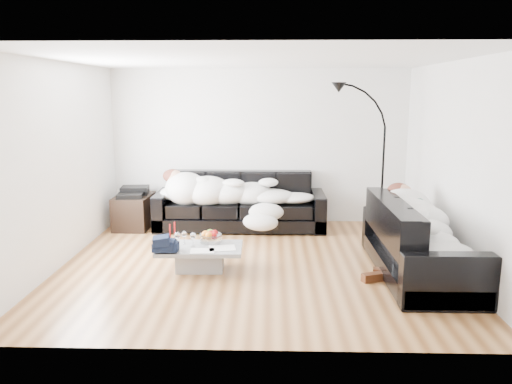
{
  "coord_description": "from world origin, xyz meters",
  "views": [
    {
      "loc": [
        0.19,
        -6.24,
        2.2
      ],
      "look_at": [
        0.0,
        0.3,
        0.9
      ],
      "focal_mm": 35.0,
      "sensor_mm": 36.0,
      "label": 1
    }
  ],
  "objects_px": {
    "stereo": "(133,191)",
    "sofa_back": "(240,201)",
    "av_cabinet": "(134,211)",
    "floor_lamp": "(383,170)",
    "candle_left": "(170,233)",
    "candle_right": "(175,232)",
    "shoes": "(379,275)",
    "wine_glass_a": "(184,238)",
    "wine_glass_b": "(177,239)",
    "wine_glass_c": "(193,240)",
    "sofa_right": "(419,238)",
    "sleeper_right": "(420,223)",
    "coffee_table": "(200,258)",
    "sleeper_back": "(240,190)",
    "fruit_bowl": "(211,236)"
  },
  "relations": [
    {
      "from": "fruit_bowl",
      "to": "stereo",
      "type": "relative_size",
      "value": 0.64
    },
    {
      "from": "candle_left",
      "to": "candle_right",
      "type": "height_order",
      "value": "candle_right"
    },
    {
      "from": "shoes",
      "to": "av_cabinet",
      "type": "distance_m",
      "value": 4.23
    },
    {
      "from": "sleeper_right",
      "to": "av_cabinet",
      "type": "height_order",
      "value": "sleeper_right"
    },
    {
      "from": "stereo",
      "to": "sleeper_back",
      "type": "bearing_deg",
      "value": -7.33
    },
    {
      "from": "sofa_back",
      "to": "sofa_right",
      "type": "xyz_separation_m",
      "value": [
        2.32,
        -2.1,
        0.01
      ]
    },
    {
      "from": "wine_glass_b",
      "to": "shoes",
      "type": "xyz_separation_m",
      "value": [
        2.48,
        -0.25,
        -0.34
      ]
    },
    {
      "from": "sofa_back",
      "to": "sofa_right",
      "type": "distance_m",
      "value": 3.13
    },
    {
      "from": "sleeper_right",
      "to": "stereo",
      "type": "distance_m",
      "value": 4.57
    },
    {
      "from": "sofa_right",
      "to": "stereo",
      "type": "distance_m",
      "value": 4.58
    },
    {
      "from": "sleeper_back",
      "to": "shoes",
      "type": "bearing_deg",
      "value": -51.01
    },
    {
      "from": "av_cabinet",
      "to": "fruit_bowl",
      "type": "bearing_deg",
      "value": -48.83
    },
    {
      "from": "coffee_table",
      "to": "shoes",
      "type": "height_order",
      "value": "coffee_table"
    },
    {
      "from": "wine_glass_b",
      "to": "stereo",
      "type": "xyz_separation_m",
      "value": [
        -1.09,
        2.01,
        0.21
      ]
    },
    {
      "from": "sofa_right",
      "to": "shoes",
      "type": "relative_size",
      "value": 4.62
    },
    {
      "from": "sofa_back",
      "to": "sleeper_right",
      "type": "distance_m",
      "value": 3.13
    },
    {
      "from": "coffee_table",
      "to": "wine_glass_a",
      "type": "bearing_deg",
      "value": 151.29
    },
    {
      "from": "sleeper_back",
      "to": "av_cabinet",
      "type": "relative_size",
      "value": 2.95
    },
    {
      "from": "shoes",
      "to": "floor_lamp",
      "type": "bearing_deg",
      "value": 68.51
    },
    {
      "from": "wine_glass_b",
      "to": "stereo",
      "type": "distance_m",
      "value": 2.29
    },
    {
      "from": "wine_glass_a",
      "to": "floor_lamp",
      "type": "xyz_separation_m",
      "value": [
        2.82,
        1.53,
        0.65
      ]
    },
    {
      "from": "wine_glass_a",
      "to": "stereo",
      "type": "distance_m",
      "value": 2.23
    },
    {
      "from": "sleeper_right",
      "to": "candle_left",
      "type": "relative_size",
      "value": 8.22
    },
    {
      "from": "candle_left",
      "to": "stereo",
      "type": "relative_size",
      "value": 0.54
    },
    {
      "from": "sofa_back",
      "to": "wine_glass_a",
      "type": "xyz_separation_m",
      "value": [
        -0.6,
        -1.92,
        -0.06
      ]
    },
    {
      "from": "wine_glass_c",
      "to": "candle_left",
      "type": "bearing_deg",
      "value": 152.5
    },
    {
      "from": "wine_glass_a",
      "to": "stereo",
      "type": "relative_size",
      "value": 0.37
    },
    {
      "from": "coffee_table",
      "to": "av_cabinet",
      "type": "xyz_separation_m",
      "value": [
        -1.37,
        2.0,
        0.12
      ]
    },
    {
      "from": "candle_left",
      "to": "av_cabinet",
      "type": "xyz_separation_m",
      "value": [
        -0.97,
        1.83,
        -0.15
      ]
    },
    {
      "from": "sofa_right",
      "to": "stereo",
      "type": "bearing_deg",
      "value": 63.14
    },
    {
      "from": "fruit_bowl",
      "to": "av_cabinet",
      "type": "height_order",
      "value": "av_cabinet"
    },
    {
      "from": "sleeper_back",
      "to": "wine_glass_b",
      "type": "distance_m",
      "value": 2.11
    },
    {
      "from": "wine_glass_a",
      "to": "sleeper_right",
      "type": "bearing_deg",
      "value": -3.51
    },
    {
      "from": "sofa_back",
      "to": "wine_glass_c",
      "type": "xyz_separation_m",
      "value": [
        -0.47,
        -2.03,
        -0.05
      ]
    },
    {
      "from": "sleeper_back",
      "to": "wine_glass_c",
      "type": "height_order",
      "value": "sleeper_back"
    },
    {
      "from": "wine_glass_b",
      "to": "floor_lamp",
      "type": "distance_m",
      "value": 3.38
    },
    {
      "from": "stereo",
      "to": "sofa_back",
      "type": "bearing_deg",
      "value": -5.7
    },
    {
      "from": "sleeper_right",
      "to": "floor_lamp",
      "type": "height_order",
      "value": "floor_lamp"
    },
    {
      "from": "av_cabinet",
      "to": "wine_glass_a",
      "type": "bearing_deg",
      "value": -56.57
    },
    {
      "from": "sofa_back",
      "to": "wine_glass_b",
      "type": "xyz_separation_m",
      "value": [
        -0.66,
        -2.03,
        -0.05
      ]
    },
    {
      "from": "candle_left",
      "to": "shoes",
      "type": "distance_m",
      "value": 2.66
    },
    {
      "from": "av_cabinet",
      "to": "floor_lamp",
      "type": "bearing_deg",
      "value": -3.29
    },
    {
      "from": "coffee_table",
      "to": "fruit_bowl",
      "type": "relative_size",
      "value": 3.73
    },
    {
      "from": "sofa_right",
      "to": "coffee_table",
      "type": "xyz_separation_m",
      "value": [
        -2.71,
        0.06,
        -0.3
      ]
    },
    {
      "from": "sofa_right",
      "to": "fruit_bowl",
      "type": "xyz_separation_m",
      "value": [
        -2.59,
        0.24,
        -0.06
      ]
    },
    {
      "from": "candle_right",
      "to": "av_cabinet",
      "type": "height_order",
      "value": "candle_right"
    },
    {
      "from": "fruit_bowl",
      "to": "stereo",
      "type": "bearing_deg",
      "value": 129.3
    },
    {
      "from": "coffee_table",
      "to": "wine_glass_a",
      "type": "distance_m",
      "value": 0.34
    },
    {
      "from": "sleeper_right",
      "to": "coffee_table",
      "type": "height_order",
      "value": "sleeper_right"
    },
    {
      "from": "wine_glass_b",
      "to": "wine_glass_c",
      "type": "bearing_deg",
      "value": 2.76
    }
  ]
}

